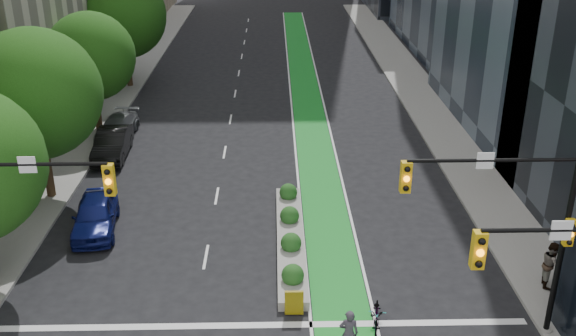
{
  "coord_description": "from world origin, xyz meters",
  "views": [
    {
      "loc": [
        0.53,
        -17.99,
        14.71
      ],
      "look_at": [
        1.13,
        8.69,
        3.0
      ],
      "focal_mm": 40.0,
      "sensor_mm": 36.0,
      "label": 1
    }
  ],
  "objects_px": {
    "parked_car_left_far": "(117,127)",
    "parked_car_left_mid": "(112,144)",
    "median_planter": "(290,237)",
    "parked_car_left_near": "(95,215)",
    "pedestrian_near": "(551,264)",
    "bicycle": "(377,314)",
    "cyclist": "(349,333)"
  },
  "relations": [
    {
      "from": "parked_car_left_mid",
      "to": "parked_car_left_far",
      "type": "bearing_deg",
      "value": 95.28
    },
    {
      "from": "bicycle",
      "to": "cyclist",
      "type": "xyz_separation_m",
      "value": [
        -1.23,
        -1.61,
        0.44
      ]
    },
    {
      "from": "median_planter",
      "to": "cyclist",
      "type": "xyz_separation_m",
      "value": [
        1.77,
        -7.52,
        0.54
      ]
    },
    {
      "from": "bicycle",
      "to": "cyclist",
      "type": "height_order",
      "value": "cyclist"
    },
    {
      "from": "cyclist",
      "to": "pedestrian_near",
      "type": "distance_m",
      "value": 9.24
    },
    {
      "from": "bicycle",
      "to": "parked_car_left_far",
      "type": "relative_size",
      "value": 0.39
    },
    {
      "from": "median_planter",
      "to": "cyclist",
      "type": "relative_size",
      "value": 5.63
    },
    {
      "from": "parked_car_left_far",
      "to": "pedestrian_near",
      "type": "xyz_separation_m",
      "value": [
        20.89,
        -17.38,
        0.44
      ]
    },
    {
      "from": "median_planter",
      "to": "cyclist",
      "type": "height_order",
      "value": "cyclist"
    },
    {
      "from": "median_planter",
      "to": "bicycle",
      "type": "bearing_deg",
      "value": -63.1
    },
    {
      "from": "bicycle",
      "to": "pedestrian_near",
      "type": "distance_m",
      "value": 7.55
    },
    {
      "from": "median_planter",
      "to": "pedestrian_near",
      "type": "distance_m",
      "value": 10.86
    },
    {
      "from": "median_planter",
      "to": "parked_car_left_mid",
      "type": "distance_m",
      "value": 14.65
    },
    {
      "from": "parked_car_left_mid",
      "to": "parked_car_left_far",
      "type": "relative_size",
      "value": 1.07
    },
    {
      "from": "bicycle",
      "to": "parked_car_left_mid",
      "type": "bearing_deg",
      "value": 138.84
    },
    {
      "from": "parked_car_left_far",
      "to": "pedestrian_near",
      "type": "bearing_deg",
      "value": -33.67
    },
    {
      "from": "bicycle",
      "to": "parked_car_left_far",
      "type": "distance_m",
      "value": 23.91
    },
    {
      "from": "bicycle",
      "to": "parked_car_left_mid",
      "type": "distance_m",
      "value": 21.06
    },
    {
      "from": "median_planter",
      "to": "bicycle",
      "type": "relative_size",
      "value": 5.7
    },
    {
      "from": "bicycle",
      "to": "parked_car_left_far",
      "type": "height_order",
      "value": "parked_car_left_far"
    },
    {
      "from": "parked_car_left_near",
      "to": "pedestrian_near",
      "type": "bearing_deg",
      "value": -22.81
    },
    {
      "from": "median_planter",
      "to": "parked_car_left_far",
      "type": "relative_size",
      "value": 2.22
    },
    {
      "from": "pedestrian_near",
      "to": "parked_car_left_mid",
      "type": "bearing_deg",
      "value": 67.71
    },
    {
      "from": "parked_car_left_near",
      "to": "bicycle",
      "type": "bearing_deg",
      "value": -39.29
    },
    {
      "from": "median_planter",
      "to": "bicycle",
      "type": "xyz_separation_m",
      "value": [
        3.0,
        -5.91,
        0.1
      ]
    },
    {
      "from": "median_planter",
      "to": "pedestrian_near",
      "type": "height_order",
      "value": "pedestrian_near"
    },
    {
      "from": "parked_car_left_near",
      "to": "pedestrian_near",
      "type": "distance_m",
      "value": 19.89
    },
    {
      "from": "pedestrian_near",
      "to": "cyclist",
      "type": "bearing_deg",
      "value": 126.8
    },
    {
      "from": "parked_car_left_far",
      "to": "parked_car_left_mid",
      "type": "bearing_deg",
      "value": -76.23
    },
    {
      "from": "median_planter",
      "to": "parked_car_left_far",
      "type": "xyz_separation_m",
      "value": [
        -10.7,
        13.68,
        0.3
      ]
    },
    {
      "from": "median_planter",
      "to": "parked_car_left_near",
      "type": "relative_size",
      "value": 2.19
    },
    {
      "from": "parked_car_left_near",
      "to": "parked_car_left_mid",
      "type": "distance_m",
      "value": 9.07
    }
  ]
}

